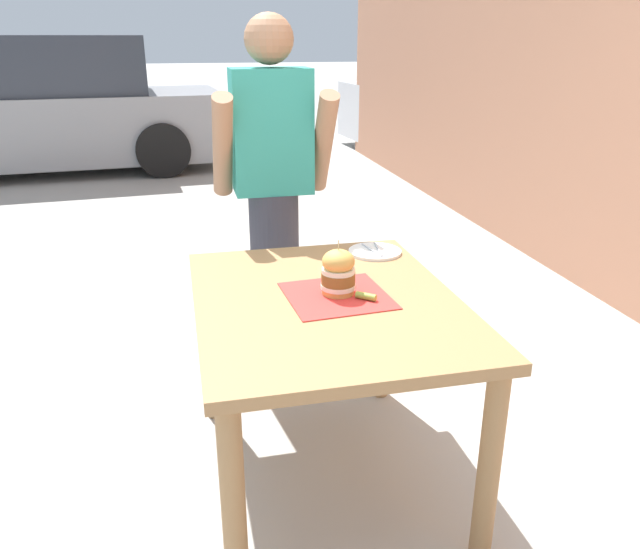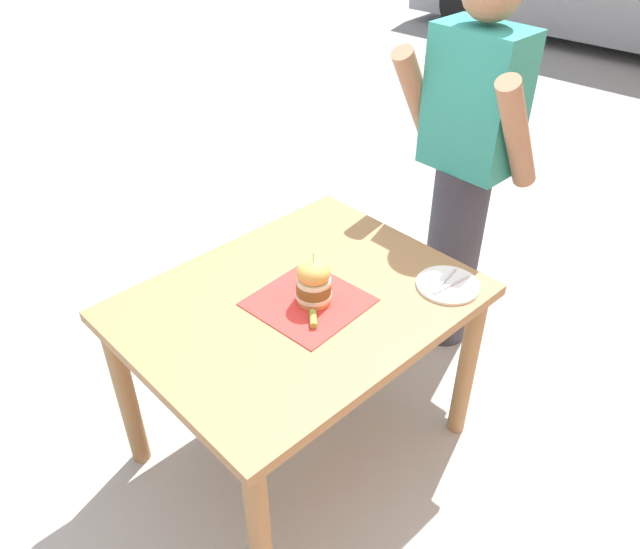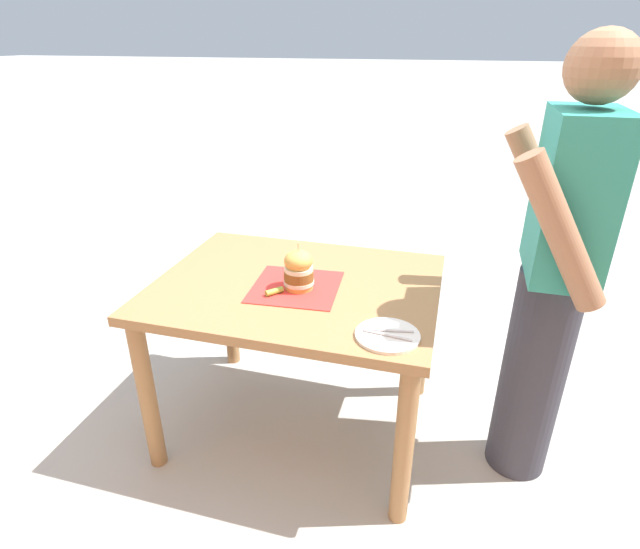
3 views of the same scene
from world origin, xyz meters
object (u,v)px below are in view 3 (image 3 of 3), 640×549
(diner_across_table, at_px, (554,276))
(sandwich, at_px, (299,270))
(patio_table, at_px, (297,307))
(side_plate_with_forks, at_px, (387,335))
(pickle_spear, at_px, (274,291))

(diner_across_table, bearing_deg, sandwich, -85.15)
(patio_table, height_order, side_plate_with_forks, side_plate_with_forks)
(sandwich, bearing_deg, side_plate_with_forks, 56.69)
(pickle_spear, xyz_separation_m, diner_across_table, (-0.16, 1.01, 0.12))
(patio_table, distance_m, sandwich, 0.20)
(patio_table, height_order, sandwich, sandwich)
(side_plate_with_forks, bearing_deg, patio_table, -126.16)
(side_plate_with_forks, bearing_deg, pickle_spear, -111.06)
(sandwich, distance_m, side_plate_with_forks, 0.48)
(diner_across_table, bearing_deg, patio_table, -88.12)
(pickle_spear, bearing_deg, side_plate_with_forks, 68.94)
(sandwich, relative_size, pickle_spear, 2.71)
(side_plate_with_forks, bearing_deg, sandwich, -123.31)
(pickle_spear, height_order, side_plate_with_forks, pickle_spear)
(patio_table, xyz_separation_m, pickle_spear, (0.13, -0.05, 0.13))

